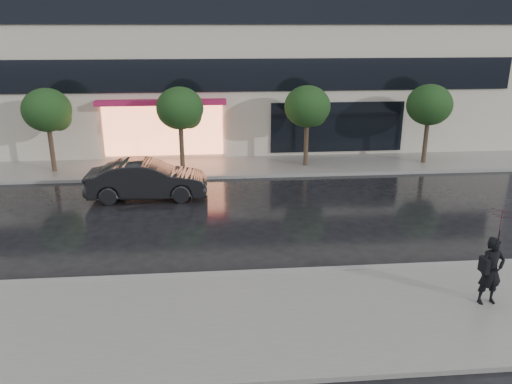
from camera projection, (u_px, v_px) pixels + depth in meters
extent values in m
plane|color=black|center=(267.00, 259.00, 14.89)|extent=(120.00, 120.00, 0.00)
cube|color=slate|center=(282.00, 318.00, 11.80)|extent=(60.00, 4.50, 0.12)
cube|color=slate|center=(244.00, 166.00, 24.56)|extent=(60.00, 3.50, 0.12)
cube|color=gray|center=(271.00, 273.00, 13.93)|extent=(60.00, 0.25, 0.14)
cube|color=gray|center=(247.00, 176.00, 22.90)|extent=(60.00, 0.25, 0.14)
cube|color=black|center=(241.00, 75.00, 24.81)|extent=(28.00, 0.12, 1.60)
cube|color=black|center=(241.00, 7.00, 23.80)|extent=(28.00, 0.12, 1.60)
cube|color=#FF8C59|center=(163.00, 130.00, 25.31)|extent=(6.00, 0.10, 2.60)
cube|color=#A61948|center=(161.00, 102.00, 24.54)|extent=(6.40, 0.70, 0.25)
cube|color=black|center=(337.00, 127.00, 26.09)|extent=(7.00, 0.10, 2.60)
cylinder|color=#33261C|center=(52.00, 151.00, 23.23)|extent=(0.22, 0.22, 2.20)
ellipsoid|color=black|center=(47.00, 110.00, 22.63)|extent=(2.20, 2.20, 1.98)
sphere|color=black|center=(58.00, 118.00, 22.98)|extent=(1.20, 1.20, 1.20)
cylinder|color=#33261C|center=(182.00, 148.00, 23.74)|extent=(0.22, 0.22, 2.20)
ellipsoid|color=black|center=(180.00, 108.00, 23.14)|extent=(2.20, 2.20, 1.98)
sphere|color=black|center=(189.00, 116.00, 23.49)|extent=(1.20, 1.20, 1.20)
cylinder|color=#33261C|center=(306.00, 146.00, 24.25)|extent=(0.22, 0.22, 2.20)
ellipsoid|color=black|center=(307.00, 106.00, 23.64)|extent=(2.20, 2.20, 1.98)
sphere|color=black|center=(314.00, 114.00, 23.99)|extent=(1.20, 1.20, 1.20)
cylinder|color=#33261C|center=(425.00, 143.00, 24.75)|extent=(0.22, 0.22, 2.20)
ellipsoid|color=black|center=(429.00, 105.00, 24.15)|extent=(2.20, 2.20, 1.98)
sphere|color=black|center=(435.00, 112.00, 24.50)|extent=(1.20, 1.20, 1.20)
imported|color=black|center=(147.00, 180.00, 19.96)|extent=(4.76, 1.68, 1.57)
imported|color=black|center=(491.00, 271.00, 12.09)|extent=(0.66, 0.46, 1.72)
imported|color=#370A1B|center=(501.00, 227.00, 11.73)|extent=(1.07, 1.08, 0.91)
cylinder|color=black|center=(497.00, 247.00, 11.90)|extent=(0.02, 0.02, 0.86)
cube|color=black|center=(484.00, 265.00, 11.93)|extent=(0.14, 0.33, 0.37)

